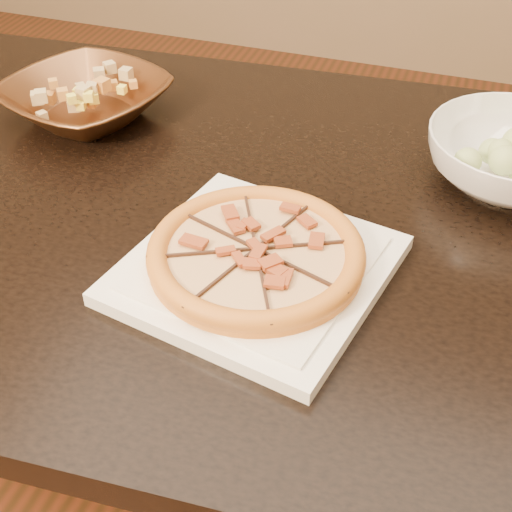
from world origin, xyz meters
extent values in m
cube|color=#5C2917|center=(0.00, 0.00, -0.01)|extent=(4.00, 4.00, 0.02)
cube|color=black|center=(0.02, -0.13, 0.73)|extent=(1.41, 0.96, 0.04)
cylinder|color=black|center=(-0.57, 0.22, 0.35)|extent=(0.07, 0.07, 0.71)
cube|color=white|center=(0.15, -0.25, 0.76)|extent=(0.33, 0.33, 0.02)
cube|color=white|center=(0.15, -0.25, 0.77)|extent=(0.28, 0.28, 0.00)
cylinder|color=orange|center=(0.15, -0.25, 0.78)|extent=(0.25, 0.25, 0.01)
torus|color=orange|center=(0.15, -0.25, 0.79)|extent=(0.25, 0.25, 0.03)
cylinder|color=#EAC379|center=(0.15, -0.25, 0.79)|extent=(0.21, 0.21, 0.01)
cube|color=black|center=(0.15, -0.25, 0.79)|extent=(0.08, 0.24, 0.01)
cube|color=black|center=(0.15, -0.25, 0.79)|extent=(0.11, 0.23, 0.01)
cube|color=black|center=(0.15, -0.25, 0.79)|extent=(0.24, 0.08, 0.01)
cube|color=black|center=(0.15, -0.25, 0.79)|extent=(0.23, 0.11, 0.01)
cube|color=#AA441F|center=(0.17, -0.26, 0.79)|extent=(0.03, 0.02, 0.00)
cube|color=#AA441F|center=(0.19, -0.25, 0.79)|extent=(0.02, 0.01, 0.00)
cube|color=#AA441F|center=(0.21, -0.23, 0.79)|extent=(0.03, 0.02, 0.00)
cube|color=#AA441F|center=(0.17, -0.24, 0.79)|extent=(0.03, 0.03, 0.00)
cube|color=#AA441F|center=(0.18, -0.21, 0.79)|extent=(0.02, 0.03, 0.00)
cube|color=#AA441F|center=(0.17, -0.18, 0.79)|extent=(0.02, 0.03, 0.00)
cube|color=#AA441F|center=(0.15, -0.22, 0.79)|extent=(0.02, 0.03, 0.00)
cube|color=#AA441F|center=(0.13, -0.20, 0.79)|extent=(0.02, 0.03, 0.00)
cube|color=#AA441F|center=(0.10, -0.19, 0.79)|extent=(0.03, 0.03, 0.00)
cube|color=#AA441F|center=(0.12, -0.23, 0.79)|extent=(0.03, 0.02, 0.00)
cube|color=#AA441F|center=(0.09, -0.24, 0.79)|extent=(0.03, 0.02, 0.00)
cube|color=#AA441F|center=(0.13, -0.26, 0.79)|extent=(0.03, 0.02, 0.00)
cube|color=#AA441F|center=(0.11, -0.27, 0.79)|extent=(0.03, 0.02, 0.00)
cube|color=#AA441F|center=(0.10, -0.30, 0.79)|extent=(0.03, 0.03, 0.00)
cube|color=#AA441F|center=(0.14, -0.28, 0.79)|extent=(0.02, 0.03, 0.00)
cube|color=#AA441F|center=(0.15, -0.31, 0.79)|extent=(0.02, 0.03, 0.00)
cube|color=#AA441F|center=(0.17, -0.33, 0.79)|extent=(0.02, 0.03, 0.00)
cube|color=#AA441F|center=(0.17, -0.28, 0.79)|extent=(0.02, 0.03, 0.00)
cube|color=#AA441F|center=(0.20, -0.29, 0.79)|extent=(0.03, 0.03, 0.00)
imported|color=brown|center=(-0.23, 0.02, 0.78)|extent=(0.30, 0.30, 0.06)
cube|color=tan|center=(-0.23, 0.02, 0.82)|extent=(0.03, 0.03, 0.03)
cube|color=#C7833A|center=(-0.21, 0.03, 0.82)|extent=(0.03, 0.03, 0.03)
cube|color=#F6E748|center=(-0.20, 0.04, 0.82)|extent=(0.03, 0.03, 0.03)
cube|color=tan|center=(-0.19, 0.06, 0.82)|extent=(0.03, 0.03, 0.03)
cube|color=#C7833A|center=(-0.22, 0.03, 0.82)|extent=(0.03, 0.03, 0.03)
cube|color=#F6E748|center=(-0.22, 0.05, 0.82)|extent=(0.03, 0.03, 0.03)
cube|color=tan|center=(-0.23, 0.07, 0.82)|extent=(0.03, 0.03, 0.03)
cube|color=#C7833A|center=(-0.23, 0.03, 0.82)|extent=(0.03, 0.03, 0.03)
cube|color=#F6E748|center=(-0.24, 0.04, 0.82)|extent=(0.03, 0.03, 0.03)
cube|color=tan|center=(-0.25, 0.05, 0.82)|extent=(0.03, 0.03, 0.03)
cube|color=#C7833A|center=(-0.27, 0.05, 0.82)|extent=(0.03, 0.03, 0.03)
cube|color=#F6E748|center=(-0.24, 0.03, 0.82)|extent=(0.03, 0.03, 0.03)
cube|color=tan|center=(-0.26, 0.03, 0.82)|extent=(0.03, 0.03, 0.03)
cube|color=#C7833A|center=(-0.27, 0.02, 0.82)|extent=(0.03, 0.03, 0.03)
cube|color=#F6E748|center=(-0.23, 0.02, 0.82)|extent=(0.03, 0.03, 0.03)
cube|color=tan|center=(-0.25, 0.01, 0.82)|extent=(0.03, 0.03, 0.03)
cube|color=#C7833A|center=(-0.25, 0.00, 0.82)|extent=(0.03, 0.03, 0.03)
cube|color=#F6E748|center=(-0.25, -0.02, 0.82)|extent=(0.03, 0.03, 0.03)
cube|color=tan|center=(-0.23, 0.01, 0.82)|extent=(0.03, 0.03, 0.03)
cube|color=#C7833A|center=(-0.23, 0.00, 0.82)|extent=(0.03, 0.03, 0.03)
cube|color=#F6E748|center=(-0.22, -0.02, 0.82)|extent=(0.03, 0.03, 0.03)
cube|color=tan|center=(-0.23, 0.02, 0.82)|extent=(0.03, 0.03, 0.03)
cube|color=#C7833A|center=(-0.21, 0.01, 0.82)|extent=(0.03, 0.03, 0.03)
cube|color=#F6E748|center=(-0.20, 0.01, 0.82)|extent=(0.03, 0.03, 0.03)
cube|color=tan|center=(-0.18, 0.01, 0.82)|extent=(0.03, 0.03, 0.03)
sphere|color=#C2D684|center=(0.40, 0.06, 0.84)|extent=(0.04, 0.04, 0.04)
sphere|color=#C2D684|center=(0.37, 0.04, 0.84)|extent=(0.04, 0.04, 0.04)
sphere|color=#C2D684|center=(0.41, 0.02, 0.84)|extent=(0.04, 0.04, 0.04)
cube|color=#D45C18|center=(0.39, 0.03, 0.84)|extent=(0.02, 0.02, 0.01)
camera|label=1|loc=(0.36, -0.85, 1.31)|focal=50.00mm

